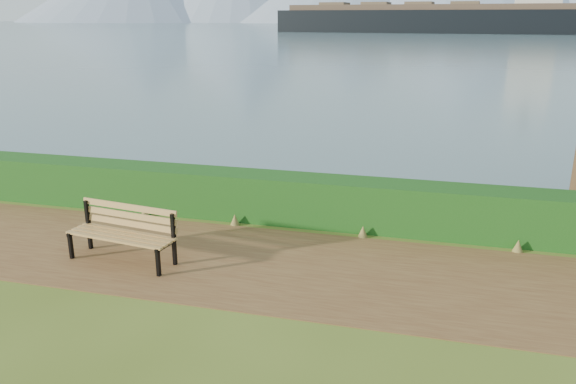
# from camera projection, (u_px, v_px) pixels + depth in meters

# --- Properties ---
(ground) EXTENTS (140.00, 140.00, 0.00)m
(ground) POSITION_uv_depth(u_px,v_px,m) (255.00, 272.00, 9.69)
(ground) COLOR #485B1A
(ground) RESTS_ON ground
(path) EXTENTS (40.00, 3.40, 0.01)m
(path) POSITION_uv_depth(u_px,v_px,m) (260.00, 264.00, 9.96)
(path) COLOR brown
(path) RESTS_ON ground
(hedge) EXTENTS (32.00, 0.85, 1.00)m
(hedge) POSITION_uv_depth(u_px,v_px,m) (292.00, 199.00, 11.94)
(hedge) COLOR #133F12
(hedge) RESTS_ON ground
(water) EXTENTS (700.00, 510.00, 0.00)m
(water) POSITION_uv_depth(u_px,v_px,m) (433.00, 26.00, 249.76)
(water) COLOR #425E6A
(water) RESTS_ON ground
(bench) EXTENTS (2.07, 0.86, 1.01)m
(bench) POSITION_uv_depth(u_px,v_px,m) (124.00, 230.00, 9.99)
(bench) COLOR black
(bench) RESTS_ON ground
(cargo_ship) EXTENTS (80.51, 19.64, 24.20)m
(cargo_ship) POSITION_uv_depth(u_px,v_px,m) (441.00, 19.00, 144.76)
(cargo_ship) COLOR black
(cargo_ship) RESTS_ON ground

